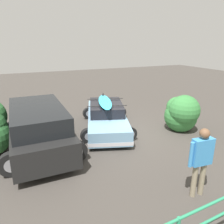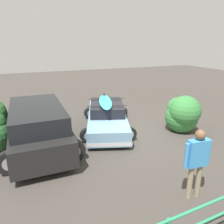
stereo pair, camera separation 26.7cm
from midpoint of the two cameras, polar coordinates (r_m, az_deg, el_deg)
ground_plane at (r=9.54m, az=4.13°, el=-5.34°), size 44.00×44.00×0.02m
sedan_car at (r=9.79m, az=-0.58°, el=-1.13°), size 3.03×4.80×1.43m
suv_car at (r=8.15m, az=-17.83°, el=-3.78°), size 2.65×4.54×1.64m
person_bystander at (r=5.75m, az=22.64°, el=-11.05°), size 0.71×0.25×1.83m
bush_near_left at (r=9.90m, az=18.61°, el=-0.48°), size 1.42×1.60×1.70m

